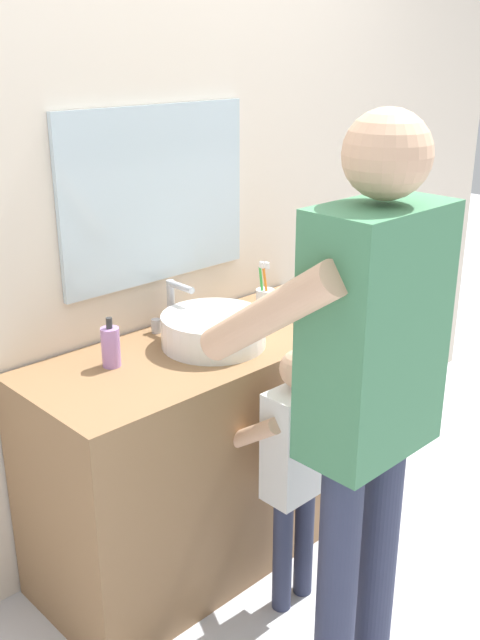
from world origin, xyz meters
TOP-DOWN VIEW (x-y plane):
  - ground_plane at (0.00, 0.00)m, footprint 14.00×14.00m
  - back_wall at (0.00, 0.62)m, footprint 4.40×0.10m
  - vanity_cabinet at (0.00, 0.30)m, footprint 1.33×0.54m
  - sink_basin at (0.00, 0.28)m, footprint 0.36×0.36m
  - faucet at (0.00, 0.50)m, footprint 0.18×0.14m
  - toothbrush_cup at (0.35, 0.38)m, footprint 0.07×0.07m
  - soap_bottle at (-0.35, 0.38)m, footprint 0.06×0.06m
  - child_toddler at (0.00, -0.10)m, footprint 0.29×0.29m
  - adult_parent at (-0.08, -0.41)m, footprint 0.52×0.55m

SIDE VIEW (x-z plane):
  - ground_plane at x=0.00m, z-range 0.00..0.00m
  - vanity_cabinet at x=0.00m, z-range 0.00..0.84m
  - child_toddler at x=0.00m, z-range 0.09..1.03m
  - toothbrush_cup at x=0.35m, z-range 0.79..1.00m
  - sink_basin at x=0.00m, z-range 0.84..0.95m
  - soap_bottle at x=-0.35m, z-range 0.82..0.99m
  - faucet at x=0.00m, z-range 0.83..1.01m
  - adult_parent at x=-0.08m, z-range 0.17..1.84m
  - back_wall at x=0.00m, z-range 0.00..2.70m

